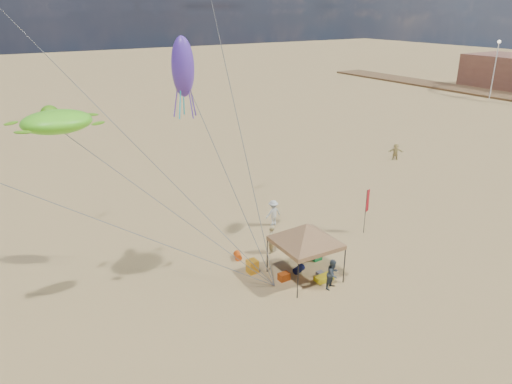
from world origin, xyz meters
TOP-DOWN VIEW (x-y plane):
  - ground at (0.00, 0.00)m, footprint 280.00×280.00m
  - canopy_tent at (1.27, 0.45)m, footprint 5.51×5.51m
  - feather_flag at (7.51, 2.65)m, footprint 0.39×0.18m
  - cooler_red at (0.23, 0.75)m, footprint 0.54×0.38m
  - cooler_blue at (3.33, 3.60)m, footprint 0.54×0.38m
  - bag_navy at (1.30, 0.96)m, footprint 0.69×0.54m
  - bag_orange at (-0.64, 3.83)m, footprint 0.54×0.69m
  - chair_green at (2.89, 1.56)m, footprint 0.50×0.50m
  - chair_yellow at (-0.72, 2.20)m, footprint 0.50×0.50m
  - crate_grey at (1.95, 0.04)m, footprint 0.34×0.30m
  - beach_cart at (1.81, -0.41)m, footprint 0.90×0.50m
  - person_near_a at (1.25, 3.46)m, footprint 0.71×0.68m
  - person_near_b at (1.80, -1.05)m, footprint 0.88×0.77m
  - person_near_c at (3.38, 6.40)m, footprint 1.08×0.65m
  - person_far_c at (20.09, 11.95)m, footprint 1.40×1.12m
  - lamp_north at (55.00, 26.00)m, footprint 0.50×0.50m
  - turtle_kite at (-8.66, 4.07)m, footprint 2.76×2.21m
  - squid_kite at (-2.85, 4.71)m, footprint 1.34×1.34m

SIDE VIEW (x-z plane):
  - ground at x=0.00m, z-range 0.00..0.00m
  - crate_grey at x=1.95m, z-range 0.00..0.28m
  - bag_navy at x=1.30m, z-range 0.00..0.36m
  - bag_orange at x=-0.64m, z-range 0.00..0.36m
  - cooler_red at x=0.23m, z-range 0.00..0.38m
  - cooler_blue at x=3.33m, z-range 0.00..0.38m
  - beach_cart at x=1.81m, z-range 0.08..0.32m
  - chair_green at x=2.89m, z-range 0.00..0.70m
  - chair_yellow at x=-0.72m, z-range 0.00..0.70m
  - person_far_c at x=20.09m, z-range 0.00..1.49m
  - person_near_b at x=1.80m, z-range 0.00..1.52m
  - person_near_c at x=3.38m, z-range 0.00..1.63m
  - person_near_a at x=1.25m, z-range 0.00..1.63m
  - feather_flag at x=7.51m, z-range 0.47..3.23m
  - canopy_tent at x=1.27m, z-range 1.13..4.53m
  - lamp_north at x=55.00m, z-range 1.39..9.64m
  - turtle_kite at x=-8.66m, z-range 7.96..8.87m
  - squid_kite at x=-2.85m, z-range 8.77..11.49m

